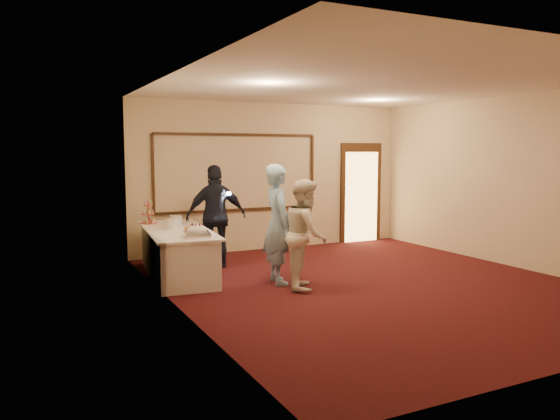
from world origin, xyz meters
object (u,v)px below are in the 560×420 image
at_px(plate_stack_a, 173,224).
at_px(tart, 192,229).
at_px(buffet_table, 177,253).
at_px(woman, 306,234).
at_px(plate_stack_b, 176,220).
at_px(pavlova_tray, 197,232).
at_px(cupcake_stand, 148,215).
at_px(man, 278,224).
at_px(guest, 216,216).

bearing_deg(plate_stack_a, tart, -46.81).
height_order(buffet_table, woman, woman).
xyz_separation_m(plate_stack_b, woman, (1.40, -2.01, -0.05)).
xyz_separation_m(buffet_table, tart, (0.18, -0.22, 0.41)).
relative_size(buffet_table, pavlova_tray, 4.78).
height_order(pavlova_tray, tart, pavlova_tray).
xyz_separation_m(buffet_table, cupcake_stand, (-0.25, 0.91, 0.54)).
bearing_deg(plate_stack_b, buffet_table, -103.61).
relative_size(plate_stack_a, man, 0.11).
xyz_separation_m(cupcake_stand, guest, (1.06, -0.50, -0.03)).
xyz_separation_m(plate_stack_a, tart, (0.24, -0.26, -0.06)).
xyz_separation_m(pavlova_tray, tart, (0.13, 0.68, -0.05)).
bearing_deg(pavlova_tray, plate_stack_a, 97.00).
distance_m(pavlova_tray, plate_stack_b, 1.33).
relative_size(woman, guest, 0.91).
height_order(cupcake_stand, man, man).
bearing_deg(plate_stack_b, tart, -83.56).
xyz_separation_m(buffet_table, man, (1.26, -1.13, 0.53)).
height_order(pavlova_tray, woman, woman).
relative_size(plate_stack_b, man, 0.11).
bearing_deg(plate_stack_a, woman, -45.94).
distance_m(pavlova_tray, tart, 0.69).
xyz_separation_m(tart, woman, (1.32, -1.36, 0.01)).
bearing_deg(man, woman, -142.84).
xyz_separation_m(pavlova_tray, man, (1.21, -0.24, 0.07)).
bearing_deg(man, buffet_table, 56.54).
xyz_separation_m(buffet_table, woman, (1.50, -1.58, 0.42)).
bearing_deg(pavlova_tray, guest, 59.78).
relative_size(pavlova_tray, guest, 0.31).
distance_m(plate_stack_b, man, 1.95).
xyz_separation_m(cupcake_stand, man, (1.51, -2.05, -0.01)).
bearing_deg(plate_stack_b, cupcake_stand, 126.81).
bearing_deg(plate_stack_b, pavlova_tray, -92.24).
bearing_deg(buffet_table, plate_stack_a, 147.42).
height_order(plate_stack_a, guest, guest).
bearing_deg(guest, buffet_table, 34.93).
relative_size(pavlova_tray, woman, 0.34).
bearing_deg(buffet_table, cupcake_stand, 105.37).
distance_m(man, guest, 1.61).
relative_size(cupcake_stand, guest, 0.24).
height_order(plate_stack_b, man, man).
xyz_separation_m(pavlova_tray, plate_stack_a, (-0.11, 0.93, 0.00)).
relative_size(buffet_table, woman, 1.62).
xyz_separation_m(tart, man, (1.08, -0.92, 0.12)).
relative_size(cupcake_stand, tart, 1.63).
xyz_separation_m(cupcake_stand, tart, (0.43, -1.13, -0.13)).
height_order(buffet_table, pavlova_tray, pavlova_tray).
bearing_deg(plate_stack_a, plate_stack_b, 67.23).
bearing_deg(buffet_table, guest, 26.72).
bearing_deg(woman, tart, 72.82).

